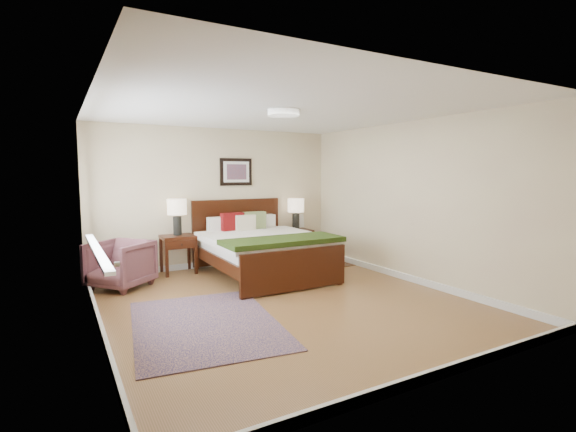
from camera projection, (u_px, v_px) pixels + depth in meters
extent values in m
plane|color=brown|center=(284.00, 301.00, 5.54)|extent=(5.00, 5.00, 0.00)
cube|color=beige|center=(218.00, 198.00, 7.59)|extent=(4.50, 0.04, 2.50)
cube|color=beige|center=(437.00, 230.00, 3.25)|extent=(4.50, 0.04, 2.50)
cube|color=beige|center=(94.00, 216.00, 4.32)|extent=(0.04, 5.00, 2.50)
cube|color=beige|center=(410.00, 202.00, 6.51)|extent=(0.04, 5.00, 2.50)
cube|color=white|center=(283.00, 110.00, 5.29)|extent=(4.50, 5.00, 0.02)
cube|color=silver|center=(90.00, 198.00, 4.93)|extent=(0.02, 2.72, 1.32)
cube|color=silver|center=(91.00, 198.00, 4.93)|extent=(0.01, 2.60, 1.20)
cube|color=silver|center=(97.00, 250.00, 5.01)|extent=(0.10, 2.72, 0.04)
cube|color=silver|center=(118.00, 262.00, 2.83)|extent=(0.01, 1.00, 2.18)
cube|color=brown|center=(120.00, 268.00, 2.84)|extent=(0.01, 0.90, 2.10)
cylinder|color=#999999|center=(117.00, 264.00, 3.18)|extent=(0.04, 0.04, 0.04)
cylinder|color=white|center=(284.00, 113.00, 5.29)|extent=(0.40, 0.40, 0.07)
cylinder|color=beige|center=(283.00, 110.00, 5.29)|extent=(0.44, 0.44, 0.01)
cube|color=#371508|center=(237.00, 231.00, 7.79)|extent=(1.71, 0.06, 1.19)
cube|color=#371508|center=(295.00, 270.00, 5.94)|extent=(1.71, 0.06, 0.60)
cube|color=#371508|center=(215.00, 261.00, 6.48)|extent=(0.06, 2.14, 0.19)
cube|color=#371508|center=(304.00, 251.00, 7.27)|extent=(0.06, 2.14, 0.19)
cube|color=silver|center=(262.00, 247.00, 6.86)|extent=(1.61, 2.12, 0.23)
cube|color=silver|center=(265.00, 239.00, 6.76)|extent=(1.79, 1.89, 0.11)
cube|color=#273B11|center=(283.00, 241.00, 6.22)|extent=(1.83, 0.70, 0.07)
cube|color=silver|center=(223.00, 225.00, 7.38)|extent=(0.53, 0.18, 0.28)
cube|color=silver|center=(261.00, 222.00, 7.74)|extent=(0.53, 0.18, 0.28)
cube|color=#5B0A0B|center=(232.00, 222.00, 7.34)|extent=(0.41, 0.17, 0.34)
cube|color=olive|center=(254.00, 221.00, 7.54)|extent=(0.41, 0.16, 0.34)
cube|color=beige|center=(245.00, 223.00, 7.37)|extent=(0.37, 0.13, 0.30)
cube|color=black|center=(236.00, 172.00, 7.69)|extent=(0.62, 0.03, 0.50)
cube|color=silver|center=(236.00, 172.00, 7.67)|extent=(0.50, 0.01, 0.38)
cube|color=#A52D23|center=(237.00, 172.00, 7.66)|extent=(0.38, 0.01, 0.28)
cube|color=#371508|center=(178.00, 237.00, 7.06)|extent=(0.54, 0.49, 0.05)
cube|color=#371508|center=(167.00, 259.00, 6.79)|extent=(0.05, 0.05, 0.60)
cube|color=#371508|center=(196.00, 256.00, 7.02)|extent=(0.05, 0.05, 0.60)
cube|color=#371508|center=(161.00, 255.00, 7.16)|extent=(0.05, 0.05, 0.60)
cube|color=#371508|center=(189.00, 252.00, 7.39)|extent=(0.05, 0.05, 0.60)
cube|color=#371508|center=(181.00, 245.00, 6.87)|extent=(0.48, 0.03, 0.14)
cube|color=#371508|center=(296.00, 231.00, 8.19)|extent=(0.59, 0.44, 0.05)
cube|color=#371508|center=(289.00, 248.00, 7.92)|extent=(0.05, 0.05, 0.54)
cube|color=#371508|center=(312.00, 246.00, 8.18)|extent=(0.05, 0.05, 0.54)
cube|color=#371508|center=(279.00, 245.00, 8.26)|extent=(0.05, 0.05, 0.54)
cube|color=#371508|center=(302.00, 243.00, 8.52)|extent=(0.05, 0.05, 0.54)
cube|color=#371508|center=(301.00, 238.00, 8.02)|extent=(0.53, 0.03, 0.14)
cube|color=#371508|center=(296.00, 252.00, 8.23)|extent=(0.53, 0.38, 0.03)
cube|color=black|center=(296.00, 251.00, 8.23)|extent=(0.22, 0.28, 0.03)
cube|color=black|center=(296.00, 249.00, 8.23)|extent=(0.22, 0.28, 0.03)
cube|color=black|center=(296.00, 247.00, 8.22)|extent=(0.22, 0.28, 0.03)
cube|color=black|center=(296.00, 246.00, 8.22)|extent=(0.22, 0.28, 0.03)
cylinder|color=black|center=(177.00, 226.00, 7.04)|extent=(0.14, 0.14, 0.32)
cylinder|color=black|center=(177.00, 215.00, 7.02)|extent=(0.02, 0.02, 0.06)
cylinder|color=beige|center=(177.00, 207.00, 7.01)|extent=(0.32, 0.32, 0.26)
cylinder|color=black|center=(296.00, 222.00, 8.17)|extent=(0.14, 0.14, 0.32)
cylinder|color=black|center=(296.00, 212.00, 8.15)|extent=(0.02, 0.02, 0.06)
cylinder|color=beige|center=(296.00, 205.00, 8.14)|extent=(0.32, 0.32, 0.26)
imported|color=brown|center=(120.00, 264.00, 6.15)|extent=(1.08, 1.08, 0.71)
cube|color=#0C103C|center=(205.00, 323.00, 4.70)|extent=(1.82, 2.37, 0.01)
cube|color=black|center=(321.00, 262.00, 7.98)|extent=(0.77, 1.15, 0.01)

